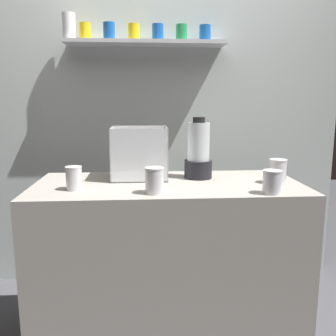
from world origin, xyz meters
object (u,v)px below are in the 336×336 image
Objects in this scene: juice_cup_pomegranate_left at (155,182)px; juice_cup_mango_right at (278,173)px; juice_cup_beet_middle at (272,183)px; blender_pitcher at (198,153)px; juice_cup_pomegranate_far_left at (74,180)px; carrot_display_bin at (140,163)px.

juice_cup_mango_right reaches higher than juice_cup_pomegranate_left.
juice_cup_pomegranate_left is 1.11× the size of juice_cup_beet_middle.
blender_pitcher is 2.94× the size of juice_cup_pomegranate_far_left.
carrot_display_bin is 2.39× the size of juice_cup_mango_right.
blender_pitcher is at bearing 157.35° from juice_cup_mango_right.
juice_cup_pomegranate_left is at bearing -14.26° from juice_cup_pomegranate_far_left.
carrot_display_bin is 0.73m from juice_cup_beet_middle.
blender_pitcher reaches higher than juice_cup_mango_right.
carrot_display_bin is at bearing 176.94° from blender_pitcher.
blender_pitcher is at bearing 127.35° from juice_cup_beet_middle.
blender_pitcher is 2.75× the size of juice_cup_pomegranate_left.
juice_cup_pomegranate_left is 0.97× the size of juice_cup_mango_right.
carrot_display_bin is at bearing 165.80° from juice_cup_mango_right.
juice_cup_beet_middle is at bearing -4.49° from juice_cup_pomegranate_left.
blender_pitcher is at bearing -3.06° from carrot_display_bin.
juice_cup_pomegranate_left is (0.07, -0.35, -0.03)m from carrot_display_bin.
carrot_display_bin is at bearing 101.25° from juice_cup_pomegranate_left.
juice_cup_pomegranate_left is at bearing 175.51° from juice_cup_beet_middle.
juice_cup_beet_middle is at bearing -32.79° from carrot_display_bin.
juice_cup_mango_right is at bearing 63.37° from juice_cup_beet_middle.
carrot_display_bin is 0.33m from blender_pitcher.
juice_cup_pomegranate_far_left is at bearing 165.74° from juice_cup_pomegranate_left.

